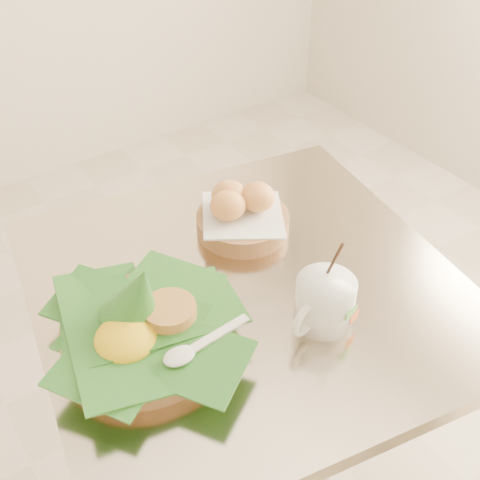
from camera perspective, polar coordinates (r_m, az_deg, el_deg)
cafe_table at (r=1.19m, az=0.58°, el=-11.90°), size 0.81×0.81×0.75m
rice_basket at (r=0.91m, az=-9.27°, el=-8.07°), size 0.30×0.30×0.15m
bread_basket at (r=1.12m, az=0.09°, el=2.53°), size 0.20×0.20×0.09m
coffee_mug at (r=0.94m, az=7.96°, el=-5.79°), size 0.13×0.10×0.16m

